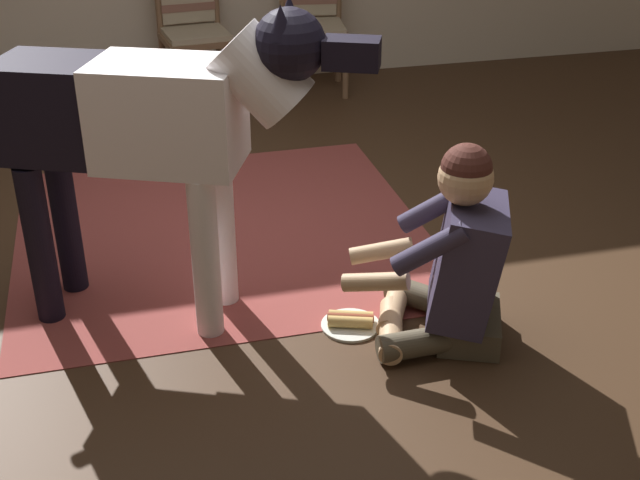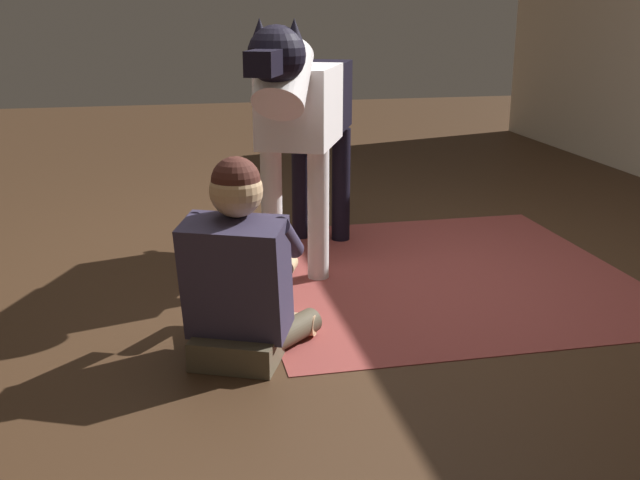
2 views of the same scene
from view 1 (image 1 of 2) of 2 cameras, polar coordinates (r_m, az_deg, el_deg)
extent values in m
plane|color=#402A1A|center=(3.95, -5.34, -1.98)|extent=(15.37, 15.37, 0.00)
cube|color=brown|center=(4.28, -6.67, 0.58)|extent=(2.01, 1.98, 0.01)
cylinder|color=brown|center=(6.03, -5.81, 10.98)|extent=(0.04, 0.04, 0.42)
cylinder|color=brown|center=(5.95, -9.74, 10.46)|extent=(0.04, 0.04, 0.42)
cylinder|color=brown|center=(6.42, -6.83, 11.97)|extent=(0.04, 0.04, 0.42)
cylinder|color=brown|center=(6.34, -10.54, 11.49)|extent=(0.04, 0.04, 0.42)
cube|color=brown|center=(6.12, -8.38, 13.31)|extent=(0.51, 0.51, 0.04)
cube|color=tan|center=(6.11, -8.41, 13.65)|extent=(0.47, 0.47, 0.04)
cube|color=brown|center=(6.28, -8.95, 15.33)|extent=(0.39, 0.10, 0.06)
cylinder|color=brown|center=(6.15, 1.75, 11.44)|extent=(0.04, 0.04, 0.42)
cylinder|color=brown|center=(6.11, -2.19, 11.31)|extent=(0.04, 0.04, 0.42)
cylinder|color=brown|center=(6.55, 1.23, 12.47)|extent=(0.04, 0.04, 0.42)
cylinder|color=brown|center=(6.51, -2.49, 12.35)|extent=(0.04, 0.04, 0.42)
cube|color=brown|center=(6.27, -0.43, 13.94)|extent=(0.52, 0.52, 0.04)
cube|color=tan|center=(6.26, -0.43, 14.27)|extent=(0.48, 0.48, 0.04)
cube|color=brown|center=(6.43, -0.64, 15.95)|extent=(0.39, 0.11, 0.06)
cube|color=brown|center=(3.48, 10.05, -5.63)|extent=(0.36, 0.41, 0.12)
cylinder|color=brown|center=(3.34, 7.31, -6.83)|extent=(0.40, 0.12, 0.11)
cylinder|color=tan|center=(3.41, 4.82, -6.05)|extent=(0.21, 0.37, 0.09)
cylinder|color=brown|center=(3.60, 7.52, -4.04)|extent=(0.35, 0.37, 0.11)
cylinder|color=tan|center=(3.55, 5.05, -4.53)|extent=(0.25, 0.36, 0.09)
cube|color=#352E48|center=(3.33, 9.91, -1.35)|extent=(0.42, 0.48, 0.50)
cylinder|color=#352E48|center=(3.11, 7.48, -0.61)|extent=(0.30, 0.19, 0.24)
cylinder|color=tan|center=(3.25, 3.79, -2.85)|extent=(0.27, 0.20, 0.12)
cylinder|color=#352E48|center=(3.42, 7.71, 2.17)|extent=(0.30, 0.19, 0.24)
cylinder|color=tan|center=(3.47, 4.19, -0.75)|extent=(0.28, 0.14, 0.12)
sphere|color=tan|center=(3.17, 9.83, 4.16)|extent=(0.21, 0.21, 0.21)
sphere|color=#47221B|center=(3.16, 9.88, 4.77)|extent=(0.19, 0.19, 0.19)
cylinder|color=white|center=(3.55, -6.66, 0.69)|extent=(0.11, 0.11, 0.69)
cylinder|color=white|center=(3.34, -7.75, -1.25)|extent=(0.11, 0.11, 0.69)
cylinder|color=black|center=(3.79, -16.84, 1.41)|extent=(0.11, 0.11, 0.69)
cylinder|color=black|center=(3.59, -18.44, -0.36)|extent=(0.11, 0.11, 0.69)
cube|color=white|center=(3.27, -10.24, 8.38)|extent=(0.64, 0.54, 0.40)
cube|color=black|center=(3.43, -16.98, 8.51)|extent=(0.57, 0.50, 0.38)
cylinder|color=white|center=(3.12, -4.05, 11.12)|extent=(0.46, 0.39, 0.40)
sphere|color=black|center=(3.07, -2.09, 13.05)|extent=(0.27, 0.27, 0.27)
cube|color=black|center=(3.04, 2.16, 12.52)|extent=(0.23, 0.19, 0.11)
cone|color=black|center=(3.12, -2.09, 15.21)|extent=(0.12, 0.12, 0.12)
cone|color=black|center=(2.97, -2.68, 14.53)|extent=(0.12, 0.12, 0.12)
cylinder|color=black|center=(3.55, -20.66, 7.93)|extent=(0.34, 0.19, 0.23)
cylinder|color=white|center=(3.52, 2.08, -5.79)|extent=(0.25, 0.25, 0.01)
cylinder|color=tan|center=(3.49, 2.07, -5.57)|extent=(0.19, 0.11, 0.05)
cylinder|color=tan|center=(3.52, 2.10, -5.19)|extent=(0.19, 0.11, 0.05)
cylinder|color=brown|center=(3.50, 2.09, -5.28)|extent=(0.19, 0.10, 0.04)
camera|label=2|loc=(4.74, 46.49, 12.72)|focal=42.35mm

